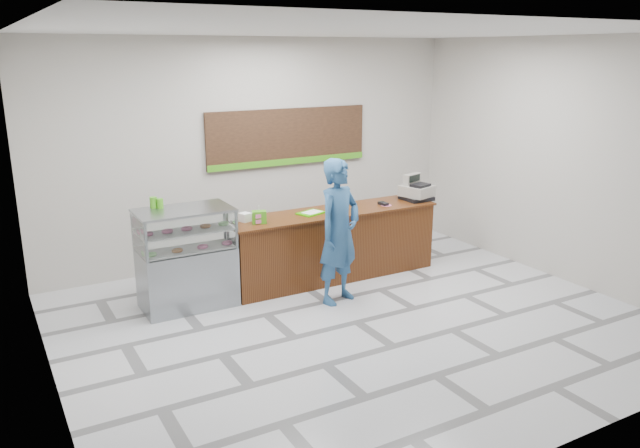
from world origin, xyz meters
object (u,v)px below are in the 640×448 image
display_case (186,258)px  cash_register (416,190)px  serving_tray (311,213)px  sales_counter (332,244)px  customer (339,232)px

display_case → cash_register: size_ratio=2.48×
cash_register → serving_tray: bearing=161.9°
serving_tray → cash_register: bearing=-20.3°
cash_register → sales_counter: bearing=162.0°
cash_register → serving_tray: size_ratio=1.23×
sales_counter → customer: bearing=-115.1°
display_case → customer: (1.84, -0.82, 0.30)m
display_case → cash_register: cash_register is taller
serving_tray → display_case: bearing=161.5°
cash_register → serving_tray: 1.86m
sales_counter → serving_tray: serving_tray is taller
serving_tray → customer: customer is taller
cash_register → customer: (-1.88, -0.78, -0.20)m
display_case → serving_tray: 1.90m
sales_counter → display_case: display_case is taller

